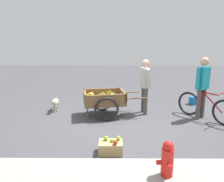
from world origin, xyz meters
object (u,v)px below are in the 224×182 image
(dog, at_px, (55,102))
(mixed_fruit_crate, at_px, (111,147))
(bicycle, at_px, (206,107))
(cyclist_person, at_px, (203,82))
(vendor_person, at_px, (145,82))
(plastic_bucket, at_px, (193,100))
(fire_hydrant, at_px, (167,162))
(fruit_cart, at_px, (104,100))

(dog, distance_m, mixed_fruit_crate, 2.96)
(bicycle, xyz_separation_m, cyclist_person, (0.10, -0.12, 0.63))
(vendor_person, relative_size, bicycle, 1.15)
(vendor_person, distance_m, bicycle, 1.71)
(bicycle, xyz_separation_m, plastic_bucket, (-0.18, -1.42, -0.23))
(dog, bearing_deg, fire_hydrant, 127.11)
(fruit_cart, relative_size, dog, 2.61)
(bicycle, distance_m, cyclist_person, 0.65)
(cyclist_person, relative_size, dog, 2.43)
(fire_hydrant, bearing_deg, bicycle, -121.90)
(vendor_person, distance_m, plastic_bucket, 2.09)
(fruit_cart, height_order, cyclist_person, cyclist_person)
(bicycle, distance_m, mixed_fruit_crate, 3.02)
(fire_hydrant, height_order, mixed_fruit_crate, fire_hydrant)
(plastic_bucket, bearing_deg, bicycle, 82.66)
(fruit_cart, xyz_separation_m, mixed_fruit_crate, (-0.21, 2.06, -0.32))
(bicycle, height_order, fire_hydrant, bicycle)
(fire_hydrant, xyz_separation_m, mixed_fruit_crate, (0.83, -0.87, -0.21))
(fruit_cart, bearing_deg, dog, -14.53)
(fruit_cart, height_order, mixed_fruit_crate, fruit_cart)
(fruit_cart, height_order, fire_hydrant, fruit_cart)
(plastic_bucket, bearing_deg, vendor_person, 27.59)
(fruit_cart, height_order, dog, fruit_cart)
(cyclist_person, bearing_deg, dog, -8.17)
(fruit_cart, relative_size, vendor_person, 1.15)
(dog, relative_size, plastic_bucket, 2.57)
(dog, bearing_deg, cyclist_person, 171.83)
(fruit_cart, xyz_separation_m, bicycle, (-2.66, 0.32, -0.09))
(fruit_cart, relative_size, fire_hydrant, 2.63)
(bicycle, bearing_deg, mixed_fruit_crate, 35.33)
(bicycle, bearing_deg, dog, -9.59)
(vendor_person, relative_size, cyclist_person, 0.94)
(vendor_person, distance_m, fire_hydrant, 3.19)
(bicycle, relative_size, plastic_bucket, 5.08)
(vendor_person, bearing_deg, bicycle, 161.12)
(bicycle, distance_m, fire_hydrant, 3.07)
(fire_hydrant, distance_m, plastic_bucket, 4.42)
(dog, height_order, fire_hydrant, fire_hydrant)
(dog, distance_m, plastic_bucket, 4.37)
(vendor_person, relative_size, dog, 2.28)
(cyclist_person, bearing_deg, plastic_bucket, -102.06)
(fire_hydrant, bearing_deg, cyclist_person, -119.27)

